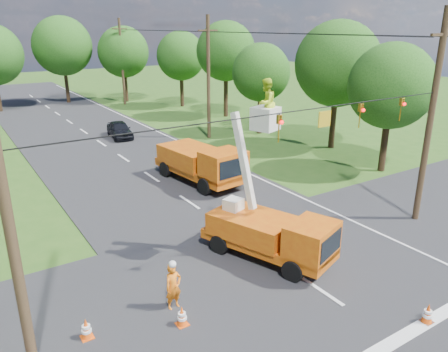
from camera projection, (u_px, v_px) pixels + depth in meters
ground at (123, 158)px, 31.77m from camera, size 140.00×140.00×0.00m
road_main at (123, 158)px, 31.77m from camera, size 12.00×100.00×0.06m
road_cross at (285, 267)px, 17.50m from camera, size 56.00×10.00×0.07m
stop_bar at (396, 342)px, 13.37m from camera, size 9.00×0.45×0.02m
edge_line at (191, 147)px, 34.65m from camera, size 0.12×90.00×0.02m
bucket_truck at (271, 223)px, 17.69m from camera, size 3.77×5.88×7.35m
second_truck at (202, 163)px, 26.54m from camera, size 3.20×6.75×2.44m
ground_worker at (173, 287)px, 14.71m from camera, size 0.66×0.48×1.69m
distant_car at (120, 130)px, 37.47m from camera, size 2.16×4.30×1.41m
traffic_cone_1 at (428, 314)px, 14.11m from camera, size 0.38×0.38×0.71m
traffic_cone_2 at (236, 209)px, 22.12m from camera, size 0.38×0.38×0.71m
traffic_cone_3 at (223, 180)px, 26.30m from camera, size 0.38×0.38×0.71m
traffic_cone_4 at (182, 316)px, 13.99m from camera, size 0.38×0.38×0.71m
traffic_cone_5 at (86, 329)px, 13.40m from camera, size 0.38×0.38×0.71m
traffic_cone_7 at (189, 159)px, 30.38m from camera, size 0.38×0.38×0.71m
traffic_cone_8 at (269, 251)px, 18.00m from camera, size 0.38×0.38×0.71m
pole_right_near at (431, 118)px, 20.19m from camera, size 1.80×0.30×10.00m
pole_right_mid at (208, 77)px, 36.06m from camera, size 1.80×0.30×10.00m
pole_right_far at (122, 61)px, 51.92m from camera, size 1.80×0.30×10.00m
pole_left at (8, 219)px, 11.15m from camera, size 0.30×0.30×9.00m
signal_span at (336, 116)px, 16.71m from camera, size 18.00×0.29×1.07m
tree_right_a at (391, 86)px, 27.37m from camera, size 5.40×5.40×8.28m
tree_right_b at (338, 64)px, 32.61m from camera, size 6.40×6.40×9.65m
tree_right_c at (261, 73)px, 37.61m from camera, size 5.00×5.00×7.83m
tree_right_d at (226, 51)px, 44.33m from camera, size 6.00×6.00×9.70m
tree_right_e at (181, 56)px, 50.44m from camera, size 5.60×5.60×8.63m
tree_far_b at (62, 46)px, 52.50m from camera, size 7.00×7.00×10.32m
tree_far_c at (123, 52)px, 53.71m from camera, size 6.20×6.20×9.18m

